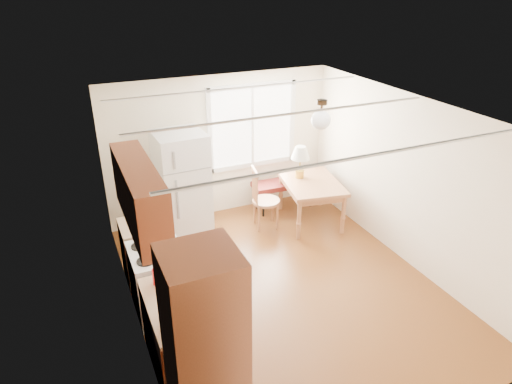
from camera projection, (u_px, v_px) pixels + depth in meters
room_shell at (286, 207)px, 5.89m from camera, size 4.60×5.60×2.62m
kitchen_run at (170, 295)px, 4.92m from camera, size 0.65×3.40×2.20m
window_unit at (252, 126)px, 8.02m from camera, size 1.64×0.05×1.51m
pendant_light at (321, 119)px, 6.05m from camera, size 0.26×0.26×0.40m
refrigerator at (182, 188)px, 7.22m from camera, size 0.78×0.79×1.82m
bench at (284, 184)px, 8.38m from camera, size 1.18×0.49×0.53m
dining_table at (311, 187)px, 7.84m from camera, size 1.12×1.36×0.76m
chair at (260, 195)px, 7.66m from camera, size 0.50×0.49×1.07m
table_lamp at (300, 155)px, 7.79m from camera, size 0.33×0.33×0.57m
coffee_maker at (179, 305)px, 4.46m from camera, size 0.26×0.30×0.40m
kettle at (158, 276)px, 4.97m from camera, size 0.13×0.13×0.24m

